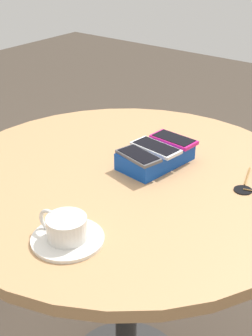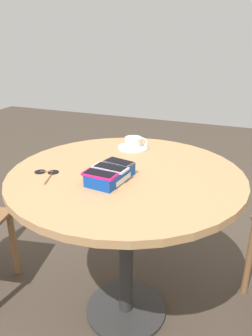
# 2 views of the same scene
# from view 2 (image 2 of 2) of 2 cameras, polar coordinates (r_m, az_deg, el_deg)

# --- Properties ---
(ground_plane) EXTENTS (8.00, 8.00, 0.00)m
(ground_plane) POSITION_cam_2_polar(r_m,az_deg,el_deg) (1.86, 0.00, -23.54)
(ground_plane) COLOR #42382D
(round_table) EXTENTS (1.01, 1.01, 0.78)m
(round_table) POSITION_cam_2_polar(r_m,az_deg,el_deg) (1.46, 0.00, -5.06)
(round_table) COLOR #2D2D2D
(round_table) RESTS_ON ground_plane
(phone_box) EXTENTS (0.22, 0.14, 0.05)m
(phone_box) POSITION_cam_2_polar(r_m,az_deg,el_deg) (1.32, -2.71, -1.19)
(phone_box) COLOR #0F42AD
(phone_box) RESTS_ON round_table
(phone_magenta) EXTENTS (0.08, 0.14, 0.01)m
(phone_magenta) POSITION_cam_2_polar(r_m,az_deg,el_deg) (1.26, -4.59, -1.07)
(phone_magenta) COLOR #D11975
(phone_magenta) RESTS_ON phone_box
(phone_white) EXTENTS (0.08, 0.15, 0.01)m
(phone_white) POSITION_cam_2_polar(r_m,az_deg,el_deg) (1.32, -2.76, 0.04)
(phone_white) COLOR silver
(phone_white) RESTS_ON phone_box
(phone_gray) EXTENTS (0.09, 0.13, 0.01)m
(phone_gray) POSITION_cam_2_polar(r_m,az_deg,el_deg) (1.37, -1.25, 1.02)
(phone_gray) COLOR #515156
(phone_gray) RESTS_ON phone_box
(saucer) EXTENTS (0.16, 0.16, 0.01)m
(saucer) POSITION_cam_2_polar(r_m,az_deg,el_deg) (1.71, 1.26, 3.60)
(saucer) COLOR silver
(saucer) RESTS_ON round_table
(coffee_cup) EXTENTS (0.09, 0.12, 0.06)m
(coffee_cup) POSITION_cam_2_polar(r_m,az_deg,el_deg) (1.70, 1.37, 4.56)
(coffee_cup) COLOR silver
(coffee_cup) RESTS_ON saucer
(sunglasses) EXTENTS (0.14, 0.12, 0.01)m
(sunglasses) POSITION_cam_2_polar(r_m,az_deg,el_deg) (1.44, -13.61, -0.79)
(sunglasses) COLOR black
(sunglasses) RESTS_ON round_table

